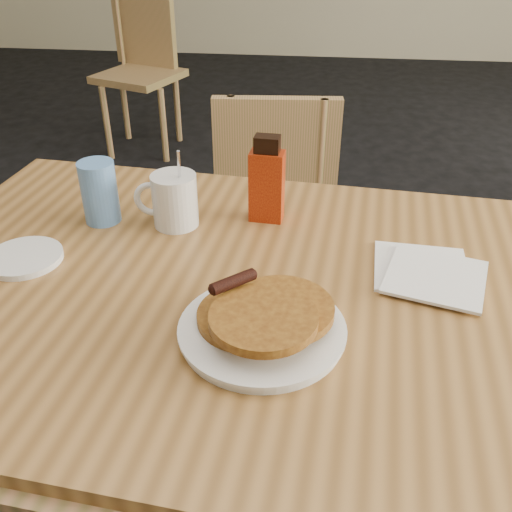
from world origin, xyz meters
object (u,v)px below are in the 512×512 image
Objects in this scene: chair_main_far at (273,217)px; chair_wall_extra at (142,54)px; coffee_mug at (173,199)px; main_table at (247,302)px; blue_tumbler at (99,192)px; pancake_plate at (263,323)px; syrup_bottle at (267,182)px.

chair_wall_extra is at bearing 112.43° from chair_main_far.
chair_wall_extra is 2.47m from coffee_mug.
blue_tumbler reaches higher than main_table.
syrup_bottle reaches higher than pancake_plate.
coffee_mug is at bearing 123.36° from pancake_plate.
blue_tumbler is (-0.31, -0.52, 0.32)m from chair_main_far.
coffee_mug reaches higher than chair_main_far.
coffee_mug is at bearing -111.83° from chair_main_far.
chair_main_far is at bearing 59.25° from blue_tumbler.
syrup_bottle is at bearing 95.01° from pancake_plate.
pancake_plate is (1.00, -2.66, 0.23)m from chair_wall_extra.
coffee_mug is 0.19m from syrup_bottle.
chair_main_far is at bearing 98.03° from syrup_bottle.
chair_wall_extra is at bearing 110.57° from pancake_plate.
coffee_mug is (-0.22, 0.33, 0.03)m from pancake_plate.
chair_wall_extra is at bearing 110.74° from main_table.
chair_main_far is at bearing 84.89° from coffee_mug.
syrup_bottle is at bearing 25.67° from coffee_mug.
chair_wall_extra reaches higher than blue_tumbler.
coffee_mug is 1.33× the size of blue_tumbler.
pancake_plate is at bearing -41.64° from blue_tumbler.
blue_tumbler is at bearing -54.21° from chair_wall_extra.
blue_tumbler is at bearing 138.36° from pancake_plate.
chair_wall_extra is at bearing 117.62° from syrup_bottle.
coffee_mug is (-0.16, -0.52, 0.31)m from chair_main_far.
main_table is at bearing -36.55° from coffee_mug.
syrup_bottle is 0.34m from blue_tumbler.
pancake_plate is at bearing -80.29° from syrup_bottle.
coffee_mug is (-0.18, 0.20, 0.10)m from main_table.
chair_wall_extra is 7.12× the size of blue_tumbler.
main_table is at bearing 107.35° from pancake_plate.
chair_wall_extra reaches higher than pancake_plate.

